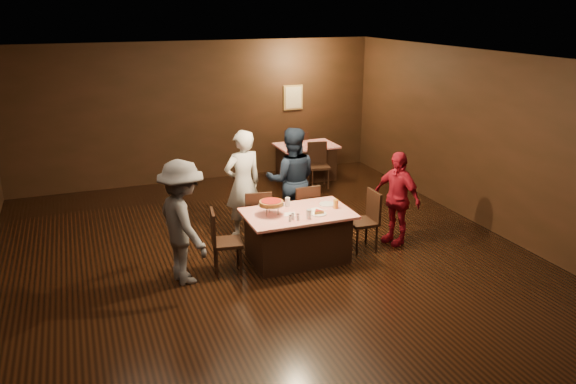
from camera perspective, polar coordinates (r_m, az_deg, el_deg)
The scene contains 22 objects.
room at distance 7.51m, azimuth -1.17°, elevation 6.43°, with size 10.00×10.04×3.02m.
main_table at distance 8.51m, azimuth 0.99°, elevation -4.50°, with size 1.60×1.00×0.77m, color red.
back_table at distance 12.51m, azimuth 1.84°, elevation 3.10°, with size 1.30×0.90×0.77m, color red.
chair_far_left at distance 9.00m, azimuth -3.16°, elevation -2.58°, with size 0.42×0.42×0.95m, color black.
chair_far_right at distance 9.26m, azimuth 1.55°, elevation -1.94°, with size 0.42×0.42×0.95m, color black.
chair_end_left at distance 8.15m, azimuth -6.22°, elevation -4.98°, with size 0.42×0.42×0.95m, color black.
chair_end_right at distance 8.91m, azimuth 7.57°, elevation -2.94°, with size 0.42×0.42×0.95m, color black.
chair_back_near at distance 11.87m, azimuth 3.16°, elevation 2.68°, with size 0.42×0.42×0.95m, color black.
chair_back_far at distance 13.02m, azimuth 0.82°, elevation 4.14°, with size 0.42×0.42×0.95m, color black.
diner_white_jacket at distance 9.24m, azimuth -4.60°, elevation 0.80°, with size 0.66×0.43×1.81m, color silver.
diner_navy_hoodie at distance 9.45m, azimuth 0.37°, elevation 1.22°, with size 0.88×0.68×1.80m, color black.
diner_grey_knit at distance 7.82m, azimuth -10.63°, elevation -3.05°, with size 1.13×0.65×1.76m, color #57585D.
diner_red_shirt at distance 9.16m, azimuth 10.97°, elevation -0.59°, with size 0.90×0.37×1.53m, color maroon.
pizza_stand at distance 8.21m, azimuth -1.71°, elevation -1.13°, with size 0.38×0.38×0.22m.
plate_with_slice at distance 8.29m, azimuth 3.07°, elevation -2.10°, with size 0.25×0.25×0.06m.
plate_empty at distance 8.70m, azimuth 4.00°, elevation -1.24°, with size 0.25×0.25×0.01m, color white.
glass_front_left at distance 8.10m, azimuth 2.13°, elevation -2.26°, with size 0.08×0.08×0.14m, color silver.
glass_amber at distance 8.53m, azimuth 4.87°, elevation -1.23°, with size 0.08×0.08×0.14m, color #BF7F26.
glass_back at distance 8.58m, azimuth -0.05°, elevation -1.02°, with size 0.08×0.08×0.14m, color silver.
condiments at distance 8.04m, azimuth 0.57°, elevation -2.57°, with size 0.17×0.10×0.09m.
napkin_center at distance 8.47m, azimuth 2.89°, elevation -1.79°, with size 0.16×0.16×0.01m, color white.
napkin_left at distance 8.27m, azimuth 0.17°, elevation -2.30°, with size 0.16×0.16×0.01m, color white.
Camera 1 is at (-2.49, -6.90, 3.72)m, focal length 35.00 mm.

